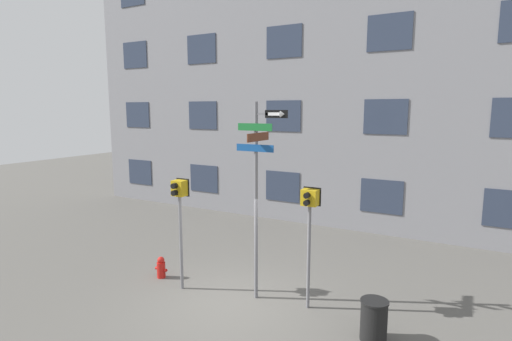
{
  "coord_description": "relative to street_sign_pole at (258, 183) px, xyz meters",
  "views": [
    {
      "loc": [
        4.86,
        -7.55,
        4.59
      ],
      "look_at": [
        0.39,
        0.57,
        3.18
      ],
      "focal_mm": 28.0,
      "sensor_mm": 36.0,
      "label": 1
    }
  ],
  "objects": [
    {
      "name": "building_facade",
      "position": [
        -0.45,
        6.95,
        2.9
      ],
      "size": [
        24.0,
        0.63,
        11.58
      ],
      "color": "gray",
      "rests_on": "ground_plane"
    },
    {
      "name": "pedestrian_signal_left",
      "position": [
        -1.98,
        -0.48,
        -0.63
      ],
      "size": [
        0.39,
        0.4,
        2.88
      ],
      "color": "slate",
      "rests_on": "ground_plane"
    },
    {
      "name": "trash_bin",
      "position": [
        2.9,
        -0.46,
        -2.47
      ],
      "size": [
        0.56,
        0.56,
        0.84
      ],
      "color": "black",
      "rests_on": "ground_plane"
    },
    {
      "name": "ground_plane",
      "position": [
        -0.45,
        -0.57,
        -2.89
      ],
      "size": [
        60.0,
        60.0,
        0.0
      ],
      "primitive_type": "plane",
      "color": "#595651"
    },
    {
      "name": "fire_hydrant",
      "position": [
        -2.92,
        -0.21,
        -2.61
      ],
      "size": [
        0.39,
        0.23,
        0.6
      ],
      "color": "red",
      "rests_on": "ground_plane"
    },
    {
      "name": "pedestrian_signal_right",
      "position": [
        1.25,
        0.15,
        -0.64
      ],
      "size": [
        0.42,
        0.4,
        2.85
      ],
      "color": "slate",
      "rests_on": "ground_plane"
    },
    {
      "name": "street_sign_pole",
      "position": [
        0.0,
        0.0,
        0.0
      ],
      "size": [
        1.29,
        1.02,
        4.77
      ],
      "color": "slate",
      "rests_on": "ground_plane"
    }
  ]
}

